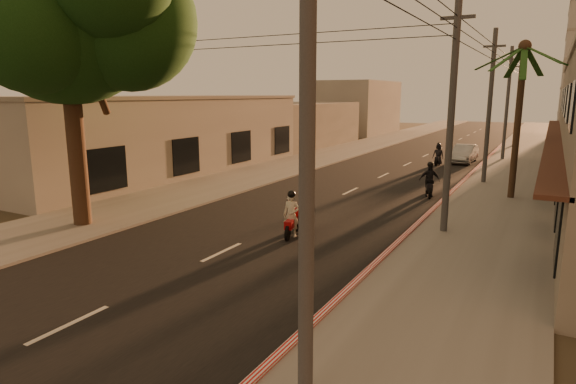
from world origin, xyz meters
The scene contains 16 objects.
ground centered at (0.00, 0.00, 0.00)m, with size 160.00×160.00×0.00m, color #383023.
road centered at (0.00, 20.00, 0.01)m, with size 10.00×140.00×0.02m, color black.
sidewalk_right centered at (7.50, 20.00, 0.06)m, with size 5.00×140.00×0.12m, color slate.
sidewalk_left centered at (-7.50, 20.00, 0.06)m, with size 5.00×140.00×0.12m, color slate.
curb_stripe centered at (5.10, 15.00, 0.10)m, with size 0.20×60.00×0.20m, color red.
left_building centered at (-13.98, 14.00, 2.60)m, with size 8.20×24.20×5.20m.
broadleaf_tree centered at (-6.61, 2.14, 8.48)m, with size 9.60×8.70×12.10m.
palm_tree centered at (8.00, 16.00, 7.15)m, with size 5.00×5.00×8.20m.
utility_poles centered at (6.20, 20.00, 6.54)m, with size 1.20×48.26×9.00m.
filler_left_near centered at (-14.00, 34.00, 2.20)m, with size 8.00×14.00×4.40m, color #A19D92.
filler_left_far centered at (-14.00, 52.00, 3.50)m, with size 8.00×14.00×7.00m, color #A19D92.
scooter_red centered at (1.20, 4.82, 0.80)m, with size 0.89×1.81×1.81m.
scooter_mid_a centered at (1.36, 5.69, 0.79)m, with size 1.23×1.64×1.71m.
scooter_mid_b centered at (4.13, 14.69, 0.85)m, with size 1.28×1.85×1.88m.
scooter_far_a centered at (2.14, 26.63, 0.77)m, with size 0.80×1.76×1.73m.
parked_car centered at (3.65, 29.04, 0.70)m, with size 1.62×4.32×1.41m, color #A6AAAF.
Camera 1 is at (9.52, -10.70, 5.33)m, focal length 30.00 mm.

